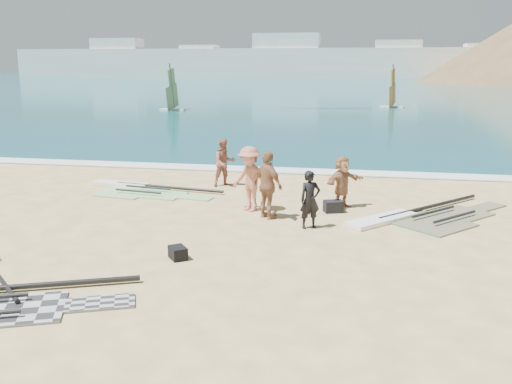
% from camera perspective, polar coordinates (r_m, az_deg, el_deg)
% --- Properties ---
extents(ground, '(300.00, 300.00, 0.00)m').
position_cam_1_polar(ground, '(12.08, -3.78, -8.81)').
color(ground, '#D8C07E').
rests_on(ground, ground).
extents(sea, '(300.00, 240.00, 0.06)m').
position_cam_1_polar(sea, '(142.94, 10.10, 10.93)').
color(sea, '#0D4B5E').
rests_on(sea, ground).
extents(surf_line, '(300.00, 1.20, 0.04)m').
position_cam_1_polar(surf_line, '(23.75, 3.81, 2.04)').
color(surf_line, white).
rests_on(surf_line, ground).
extents(far_town, '(160.00, 8.00, 12.00)m').
position_cam_1_polar(far_town, '(161.92, 4.59, 12.89)').
color(far_town, white).
rests_on(far_town, ground).
extents(rig_green, '(5.22, 2.44, 0.20)m').
position_cam_1_polar(rig_green, '(20.63, -11.70, 0.28)').
color(rig_green, '#40CE2A').
rests_on(rig_green, ground).
extents(rig_orange, '(4.98, 4.78, 0.20)m').
position_cam_1_polar(rig_orange, '(17.27, 16.18, -2.43)').
color(rig_orange, '#DD4A1D').
rests_on(rig_orange, ground).
extents(gear_bag_near, '(0.66, 0.57, 0.35)m').
position_cam_1_polar(gear_bag_near, '(17.45, 7.74, -1.44)').
color(gear_bag_near, black).
rests_on(gear_bag_near, ground).
extents(gear_bag_far, '(0.56, 0.59, 0.29)m').
position_cam_1_polar(gear_bag_far, '(13.39, -7.82, -6.04)').
color(gear_bag_far, black).
rests_on(gear_bag_far, ground).
extents(person_wetsuit, '(0.69, 0.61, 1.60)m').
position_cam_1_polar(person_wetsuit, '(15.56, 5.42, -0.78)').
color(person_wetsuit, black).
rests_on(person_wetsuit, ground).
extents(beachgoer_left, '(1.07, 1.02, 1.74)m').
position_cam_1_polar(beachgoer_left, '(20.84, -3.17, 2.96)').
color(beachgoer_left, '#97564B').
rests_on(beachgoer_left, ground).
extents(beachgoer_mid, '(1.48, 1.32, 1.99)m').
position_cam_1_polar(beachgoer_mid, '(17.28, -0.64, 1.32)').
color(beachgoer_mid, '#BC6D5A').
rests_on(beachgoer_mid, ground).
extents(beachgoer_back, '(1.19, 1.12, 1.98)m').
position_cam_1_polar(beachgoer_back, '(16.43, 1.21, 0.69)').
color(beachgoer_back, '#966545').
rests_on(beachgoer_back, ground).
extents(beachgoer_right, '(1.37, 1.45, 1.64)m').
position_cam_1_polar(beachgoer_right, '(17.90, 8.62, 1.00)').
color(beachgoer_right, '#A7714D').
rests_on(beachgoer_right, ground).
extents(windsurfer_left, '(2.42, 2.91, 4.35)m').
position_cam_1_polar(windsurfer_left, '(54.24, -8.39, 9.41)').
color(windsurfer_left, white).
rests_on(windsurfer_left, ground).
extents(windsurfer_centre, '(2.43, 2.78, 4.26)m').
position_cam_1_polar(windsurfer_centre, '(58.49, 13.48, 9.42)').
color(windsurfer_centre, white).
rests_on(windsurfer_centre, ground).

